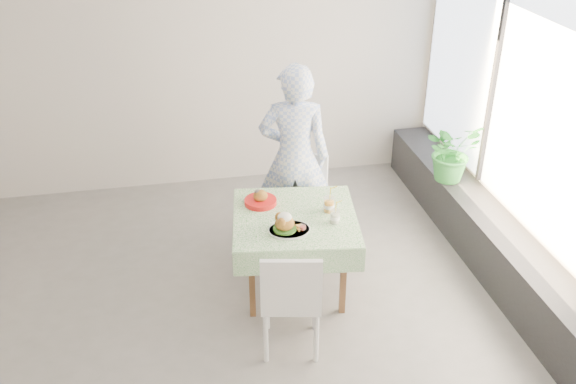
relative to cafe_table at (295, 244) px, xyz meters
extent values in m
plane|color=slate|center=(-0.93, -0.25, -0.46)|extent=(6.00, 6.00, 0.00)
cube|color=beige|center=(-0.93, 2.25, 0.94)|extent=(6.00, 0.02, 2.80)
cube|color=beige|center=(2.07, -0.25, 0.94)|extent=(0.02, 5.00, 2.80)
cube|color=#D1E0F9|center=(2.04, -0.25, 1.19)|extent=(0.01, 4.80, 2.18)
cube|color=black|center=(1.87, -0.25, -0.21)|extent=(0.40, 4.80, 0.50)
cube|color=brown|center=(0.00, 0.00, 0.25)|extent=(1.02, 1.02, 0.04)
cube|color=white|center=(0.00, 0.00, 0.28)|extent=(1.17, 1.17, 0.01)
cube|color=white|center=(0.20, 0.71, 0.00)|extent=(0.59, 0.59, 0.04)
cube|color=white|center=(0.30, 0.87, 0.23)|extent=(0.38, 0.26, 0.43)
cube|color=white|center=(-0.18, -0.74, 0.02)|extent=(0.53, 0.53, 0.04)
cube|color=white|center=(-0.22, -0.94, 0.27)|extent=(0.45, 0.13, 0.45)
imported|color=#8CA6E0|center=(0.16, 0.77, 0.46)|extent=(0.75, 0.57, 1.84)
cylinder|color=white|center=(-0.09, -0.23, 0.29)|extent=(0.35, 0.35, 0.02)
cylinder|color=#1D4A12|center=(-0.13, -0.23, 0.31)|extent=(0.19, 0.19, 0.02)
ellipsoid|color=#986624|center=(-0.13, -0.23, 0.36)|extent=(0.16, 0.15, 0.12)
ellipsoid|color=white|center=(-0.13, -0.23, 0.42)|extent=(0.12, 0.11, 0.08)
cylinder|color=#9F1F0F|center=(0.01, -0.24, 0.32)|extent=(0.06, 0.06, 0.03)
cylinder|color=white|center=(0.30, 0.02, 0.35)|extent=(0.09, 0.09, 0.13)
cylinder|color=#FFA015|center=(0.30, 0.02, 0.33)|extent=(0.08, 0.08, 0.10)
cylinder|color=white|center=(0.30, 0.02, 0.42)|extent=(0.10, 0.10, 0.01)
cylinder|color=yellow|center=(0.31, 0.02, 0.47)|extent=(0.01, 0.03, 0.19)
cylinder|color=white|center=(0.31, -0.17, 0.34)|extent=(0.08, 0.08, 0.12)
cylinder|color=#F4F4CD|center=(0.31, -0.17, 0.33)|extent=(0.07, 0.07, 0.08)
cylinder|color=white|center=(0.31, -0.17, 0.40)|extent=(0.09, 0.09, 0.01)
cylinder|color=yellow|center=(0.31, -0.17, 0.44)|extent=(0.01, 0.03, 0.16)
cylinder|color=#B61412|center=(-0.25, 0.27, 0.30)|extent=(0.28, 0.28, 0.04)
cylinder|color=white|center=(-0.25, 0.27, 0.32)|extent=(0.24, 0.24, 0.02)
ellipsoid|color=#986624|center=(-0.25, 0.27, 0.36)|extent=(0.13, 0.12, 0.11)
imported|color=#2B8238|center=(1.79, 0.82, 0.35)|extent=(0.66, 0.61, 0.62)
camera|label=1|loc=(-0.98, -4.59, 3.09)|focal=40.00mm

